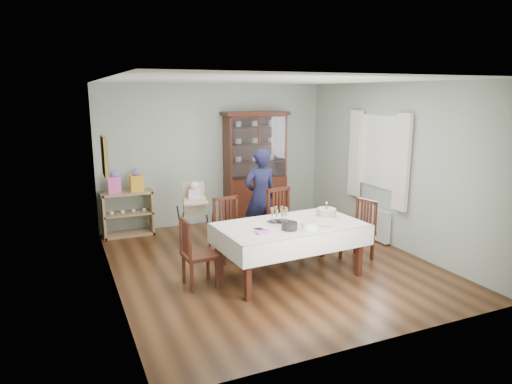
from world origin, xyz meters
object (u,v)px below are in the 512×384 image
sideboard (128,213)px  high_chair (195,221)px  china_cabinet (255,165)px  gift_bag_orange (136,181)px  chair_end_right (357,242)px  chair_far_right (285,234)px  champagne_tray (279,218)px  woman (260,197)px  gift_bag_pink (114,183)px  chair_end_left (199,266)px  dining_table (290,250)px  chair_far_left (230,241)px  birthday_cake (326,213)px

sideboard → high_chair: bearing=-49.9°
china_cabinet → gift_bag_orange: size_ratio=5.30×
chair_end_right → china_cabinet: bearing=179.2°
chair_far_right → chair_end_right: bearing=-50.2°
champagne_tray → woman: bearing=76.9°
chair_far_right → high_chair: (-1.25, 0.85, 0.13)m
gift_bag_pink → chair_end_left: bearing=-74.7°
chair_end_right → gift_bag_orange: (-2.89, 2.66, 0.71)m
high_chair → gift_bag_pink: size_ratio=2.79×
chair_end_right → champagne_tray: bearing=-101.1°
dining_table → chair_far_left: size_ratio=2.17×
chair_far_right → chair_end_left: 1.81m
sideboard → birthday_cake: bearing=-48.2°
gift_bag_pink → high_chair: bearing=-43.6°
chair_far_left → champagne_tray: champagne_tray is taller
woman → gift_bag_pink: bearing=-36.6°
chair_far_left → gift_bag_orange: 2.27m
chair_end_left → champagne_tray: bearing=-94.8°
sideboard → woman: size_ratio=0.55×
chair_end_left → champagne_tray: size_ratio=2.74×
dining_table → high_chair: (-0.86, 1.75, 0.05)m
chair_far_left → birthday_cake: size_ratio=2.95×
sideboard → china_cabinet: bearing=-0.5°
high_chair → gift_bag_orange: gift_bag_orange is taller
gift_bag_orange → chair_far_right: bearing=-44.0°
champagne_tray → birthday_cake: 0.76m
chair_end_right → woman: 1.77m
chair_end_right → birthday_cake: (-0.62, -0.05, 0.54)m
china_cabinet → chair_far_right: china_cabinet is taller
chair_far_left → gift_bag_orange: gift_bag_orange is taller
birthday_cake → gift_bag_pink: (-2.66, 2.72, 0.16)m
chair_end_left → high_chair: bearing=-17.3°
china_cabinet → chair_far_right: (-0.32, -1.93, -0.82)m
china_cabinet → sideboard: size_ratio=2.42×
chair_end_left → gift_bag_orange: 2.77m
high_chair → birthday_cake: 2.26m
chair_far_left → birthday_cake: (1.19, -0.84, 0.54)m
sideboard → gift_bag_orange: gift_bag_orange is taller
champagne_tray → chair_far_right: bearing=57.1°
sideboard → chair_far_right: bearing=-41.8°
high_chair → gift_bag_orange: (-0.75, 1.09, 0.55)m
chair_end_right → birthday_cake: birthday_cake is taller
gift_bag_pink → chair_end_right: bearing=-39.1°
chair_far_right → high_chair: high_chair is taller
china_cabinet → chair_end_left: china_cabinet is taller
high_chair → champagne_tray: size_ratio=3.25×
sideboard → chair_far_right: 2.93m
dining_table → chair_far_right: size_ratio=2.02×
china_cabinet → high_chair: 2.03m
chair_end_right → chair_far_left: bearing=-126.2°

